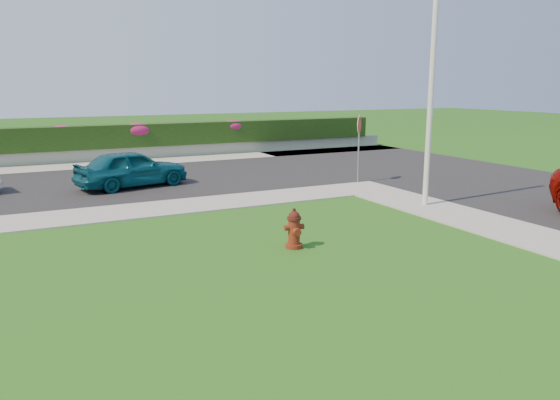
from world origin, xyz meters
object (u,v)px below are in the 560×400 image
sedan_teal (132,168)px  utility_pole (431,94)px  fire_hydrant (294,229)px  stop_sign (359,133)px

sedan_teal → utility_pole: (7.27, -6.90, 2.61)m
fire_hydrant → stop_sign: 8.70m
utility_pole → stop_sign: (0.40, 4.12, -1.45)m
sedan_teal → utility_pole: size_ratio=0.58×
sedan_teal → utility_pole: utility_pole is taller
utility_pole → sedan_teal: bearing=136.5°
utility_pole → fire_hydrant: bearing=-159.7°
utility_pole → stop_sign: bearing=84.5°
fire_hydrant → stop_sign: size_ratio=0.36×
sedan_teal → stop_sign: size_ratio=1.54×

